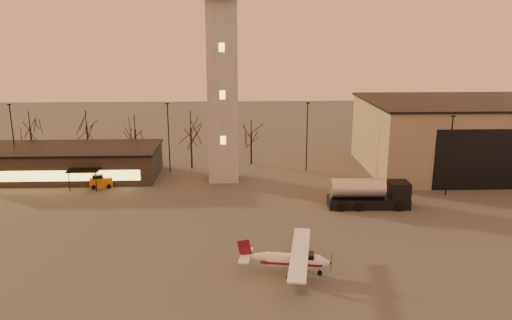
# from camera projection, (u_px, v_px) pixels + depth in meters

# --- Properties ---
(ground) EXTENTS (220.00, 220.00, 0.00)m
(ground) POSITION_uv_depth(u_px,v_px,m) (216.00, 285.00, 40.42)
(ground) COLOR #484643
(ground) RESTS_ON ground
(control_tower) EXTENTS (6.80, 6.80, 32.60)m
(control_tower) POSITION_uv_depth(u_px,v_px,m) (222.00, 60.00, 65.36)
(control_tower) COLOR #97948F
(control_tower) RESTS_ON ground
(hangar) EXTENTS (30.60, 20.60, 10.30)m
(hangar) POSITION_uv_depth(u_px,v_px,m) (469.00, 135.00, 73.33)
(hangar) COLOR #9B8265
(hangar) RESTS_ON ground
(terminal) EXTENTS (25.40, 12.20, 4.30)m
(terminal) POSITION_uv_depth(u_px,v_px,m) (68.00, 162.00, 70.01)
(terminal) COLOR black
(terminal) RESTS_ON ground
(light_poles) EXTENTS (58.50, 12.25, 10.14)m
(light_poles) POSITION_uv_depth(u_px,v_px,m) (227.00, 140.00, 69.08)
(light_poles) COLOR black
(light_poles) RESTS_ON ground
(tree_row) EXTENTS (37.20, 9.20, 8.80)m
(tree_row) POSITION_uv_depth(u_px,v_px,m) (136.00, 126.00, 76.31)
(tree_row) COLOR black
(tree_row) RESTS_ON ground
(cessna_front) EXTENTS (8.44, 10.62, 2.92)m
(cessna_front) POSITION_uv_depth(u_px,v_px,m) (295.00, 263.00, 42.13)
(cessna_front) COLOR silver
(cessna_front) RESTS_ON ground
(fuel_truck) EXTENTS (9.44, 3.33, 3.47)m
(fuel_truck) POSITION_uv_depth(u_px,v_px,m) (368.00, 196.00, 58.11)
(fuel_truck) COLOR black
(fuel_truck) RESTS_ON ground
(service_cart) EXTENTS (3.10, 2.25, 1.82)m
(service_cart) POSITION_uv_depth(u_px,v_px,m) (101.00, 182.00, 65.76)
(service_cart) COLOR #C36C0B
(service_cart) RESTS_ON ground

